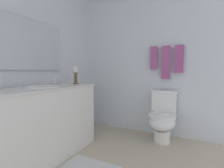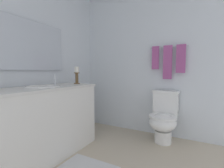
% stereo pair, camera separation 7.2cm
% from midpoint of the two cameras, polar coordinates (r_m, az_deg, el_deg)
% --- Properties ---
extents(wall_back, '(2.47, 0.04, 2.45)m').
position_cam_midpoint_polar(wall_back, '(2.73, 14.34, 8.21)').
color(wall_back, silver).
rests_on(wall_back, ground).
extents(wall_left, '(0.04, 2.51, 2.45)m').
position_cam_midpoint_polar(wall_left, '(2.36, -25.64, 8.56)').
color(wall_left, silver).
rests_on(wall_left, ground).
extents(vanity_cabinet, '(0.58, 1.38, 0.86)m').
position_cam_midpoint_polar(vanity_cabinet, '(2.10, -22.57, -12.67)').
color(vanity_cabinet, white).
rests_on(vanity_cabinet, ground).
extents(sink_basin, '(0.40, 0.40, 0.24)m').
position_cam_midpoint_polar(sink_basin, '(2.03, -22.87, -2.03)').
color(sink_basin, white).
rests_on(sink_basin, vanity_cabinet).
extents(mirror, '(0.02, 1.14, 0.64)m').
position_cam_midpoint_polar(mirror, '(2.27, -27.87, 12.58)').
color(mirror, silver).
extents(candle_holder_tall, '(0.09, 0.09, 0.26)m').
position_cam_midpoint_polar(candle_holder_tall, '(2.39, -11.83, 3.28)').
color(candle_holder_tall, brown).
rests_on(candle_holder_tall, vanity_cabinet).
extents(toilet, '(0.39, 0.54, 0.75)m').
position_cam_midpoint_polar(toilet, '(2.48, 19.04, -11.51)').
color(toilet, white).
rests_on(toilet, ground).
extents(towel_bar, '(0.56, 0.02, 0.02)m').
position_cam_midpoint_polar(towel_bar, '(2.64, 20.50, 12.51)').
color(towel_bar, silver).
extents(towel_near_vanity, '(0.11, 0.03, 0.36)m').
position_cam_midpoint_polar(towel_near_vanity, '(2.64, 16.27, 9.09)').
color(towel_near_vanity, '#A54C8C').
rests_on(towel_near_vanity, towel_bar).
extents(towel_center, '(0.13, 0.03, 0.52)m').
position_cam_midpoint_polar(towel_center, '(2.60, 20.30, 7.38)').
color(towel_center, '#A54C8C').
rests_on(towel_center, towel_bar).
extents(towel_near_corner, '(0.13, 0.03, 0.42)m').
position_cam_midpoint_polar(towel_near_corner, '(2.58, 24.48, 8.35)').
color(towel_near_corner, '#A54C8C').
rests_on(towel_near_corner, towel_bar).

